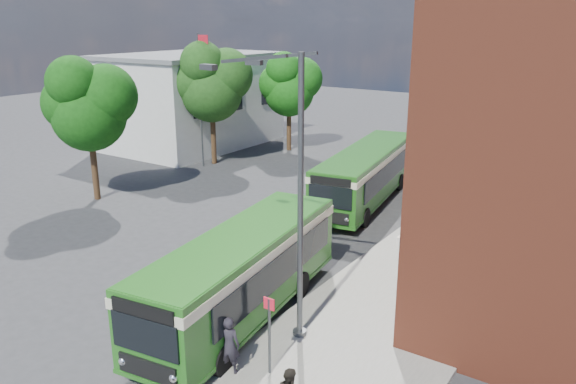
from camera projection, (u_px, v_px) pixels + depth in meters
The scene contains 13 objects.
ground at pixel (217, 276), 22.47m from camera, with size 120.00×120.00×0.00m, color #2C2C2F.
pavement at pixel (454, 248), 25.07m from camera, with size 6.00×48.00×0.15m, color gray.
kerb_line at pixel (391, 236), 26.71m from camera, with size 0.12×48.00×0.01m, color beige.
white_building at pixel (192, 100), 45.27m from camera, with size 9.40×13.40×7.30m.
flagpole at pixel (201, 95), 37.97m from camera, with size 0.95×0.10×9.00m.
street_lamp at pixel (290, 195), 16.90m from camera, with size 2.96×2.38×9.00m.
bus_stop_sign at pixel (269, 331), 15.71m from camera, with size 0.35×0.08×2.52m.
bus_front at pixel (242, 268), 18.92m from camera, with size 3.86×10.28×3.02m.
bus_rear at pixel (367, 170), 31.18m from camera, with size 4.37×11.94×3.02m.
pedestrian_a at pixel (229, 345), 15.90m from camera, with size 0.64×0.42×1.76m, color #222028.
tree_left at pixel (88, 103), 30.54m from camera, with size 4.79×4.55×8.08m.
tree_mid at pixel (211, 81), 38.41m from camera, with size 5.06×4.81×8.54m.
tree_right at pixel (289, 84), 42.77m from camera, with size 4.51×4.29×7.61m.
Camera 1 is at (13.77, -15.42, 9.85)m, focal length 35.00 mm.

